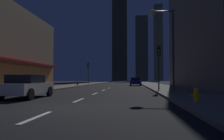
# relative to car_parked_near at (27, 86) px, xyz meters

# --- Properties ---
(ground_plane) EXTENTS (78.00, 136.00, 0.10)m
(ground_plane) POSITION_rel_car_parked_near_xyz_m (3.60, 27.69, -0.79)
(ground_plane) COLOR black
(sidewalk_right) EXTENTS (4.00, 76.00, 0.15)m
(sidewalk_right) POSITION_rel_car_parked_near_xyz_m (10.60, 27.69, -0.67)
(sidewalk_right) COLOR #605E59
(sidewalk_right) RESTS_ON ground
(sidewalk_left) EXTENTS (4.00, 76.00, 0.15)m
(sidewalk_left) POSITION_rel_car_parked_near_xyz_m (-3.40, 27.69, -0.67)
(sidewalk_left) COLOR #605E59
(sidewalk_left) RESTS_ON ground
(lane_marking_center) EXTENTS (0.16, 23.00, 0.01)m
(lane_marking_center) POSITION_rel_car_parked_near_xyz_m (3.60, 4.09, -0.73)
(lane_marking_center) COLOR silver
(lane_marking_center) RESTS_ON ground
(skyscraper_distant_tall) EXTENTS (8.43, 6.92, 56.85)m
(skyscraper_distant_tall) POSITION_rel_car_parked_near_xyz_m (-0.24, 107.12, 27.68)
(skyscraper_distant_tall) COLOR #3A372C
(skyscraper_distant_tall) RESTS_ON ground
(skyscraper_distant_mid) EXTENTS (6.86, 5.54, 36.53)m
(skyscraper_distant_mid) POSITION_rel_car_parked_near_xyz_m (12.09, 106.42, 17.52)
(skyscraper_distant_mid) COLOR #4F4B3B
(skyscraper_distant_mid) RESTS_ON ground
(skyscraper_distant_short) EXTENTS (6.03, 5.88, 54.98)m
(skyscraper_distant_short) POSITION_rel_car_parked_near_xyz_m (25.66, 140.83, 26.75)
(skyscraper_distant_short) COLOR #645F4B
(skyscraper_distant_short) RESTS_ON ground
(car_parked_near) EXTENTS (1.98, 4.24, 1.45)m
(car_parked_near) POSITION_rel_car_parked_near_xyz_m (0.00, 0.00, 0.00)
(car_parked_near) COLOR silver
(car_parked_near) RESTS_ON ground
(car_parked_far) EXTENTS (1.98, 4.24, 1.45)m
(car_parked_far) POSITION_rel_car_parked_near_xyz_m (7.20, 25.01, 0.00)
(car_parked_far) COLOR navy
(car_parked_far) RESTS_ON ground
(fire_hydrant_yellow_near) EXTENTS (0.42, 0.30, 0.65)m
(fire_hydrant_yellow_near) POSITION_rel_car_parked_near_xyz_m (9.50, -2.68, -0.29)
(fire_hydrant_yellow_near) COLOR yellow
(fire_hydrant_yellow_near) RESTS_ON sidewalk_right
(fire_hydrant_far_left) EXTENTS (0.42, 0.30, 0.65)m
(fire_hydrant_far_left) POSITION_rel_car_parked_near_xyz_m (-2.30, 21.02, -0.29)
(fire_hydrant_far_left) COLOR red
(fire_hydrant_far_left) RESTS_ON sidewalk_left
(traffic_light_near_right) EXTENTS (0.32, 0.48, 4.20)m
(traffic_light_near_right) POSITION_rel_car_parked_near_xyz_m (9.10, 7.42, 2.45)
(traffic_light_near_right) COLOR #2D2D2D
(traffic_light_near_right) RESTS_ON sidewalk_right
(traffic_light_far_left) EXTENTS (0.32, 0.48, 4.20)m
(traffic_light_far_left) POSITION_rel_car_parked_near_xyz_m (-1.90, 27.44, 2.45)
(traffic_light_far_left) COLOR #2D2D2D
(traffic_light_far_left) RESTS_ON sidewalk_left
(street_lamp_right) EXTENTS (1.96, 0.56, 6.58)m
(street_lamp_right) POSITION_rel_car_parked_near_xyz_m (8.98, 4.07, 4.33)
(street_lamp_right) COLOR #38383D
(street_lamp_right) RESTS_ON sidewalk_right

